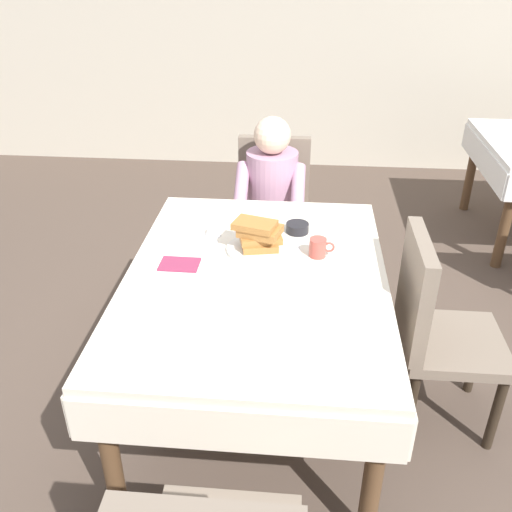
{
  "coord_description": "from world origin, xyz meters",
  "views": [
    {
      "loc": [
        0.18,
        -2.02,
        1.98
      ],
      "look_at": [
        -0.01,
        0.06,
        0.79
      ],
      "focal_mm": 39.3,
      "sensor_mm": 36.0,
      "label": 1
    }
  ],
  "objects_px": {
    "breakfast_stack": "(259,234)",
    "syrup_pitcher": "(212,228)",
    "knife_right_of_plate": "(299,254)",
    "fork_left_of_plate": "(215,250)",
    "diner_person": "(271,194)",
    "chair_diner": "(272,204)",
    "bowl_butter": "(297,228)",
    "plate_breakfast": "(257,249)",
    "spoon_near_edge": "(247,284)",
    "dining_table_main": "(256,291)",
    "cup_coffee": "(318,248)",
    "chair_right_side": "(434,323)"
  },
  "relations": [
    {
      "from": "breakfast_stack",
      "to": "syrup_pitcher",
      "type": "bearing_deg",
      "value": 151.68
    },
    {
      "from": "knife_right_of_plate",
      "to": "syrup_pitcher",
      "type": "bearing_deg",
      "value": 64.27
    },
    {
      "from": "fork_left_of_plate",
      "to": "diner_person",
      "type": "bearing_deg",
      "value": -18.05
    },
    {
      "from": "chair_diner",
      "to": "bowl_butter",
      "type": "height_order",
      "value": "chair_diner"
    },
    {
      "from": "plate_breakfast",
      "to": "syrup_pitcher",
      "type": "xyz_separation_m",
      "value": [
        -0.23,
        0.13,
        0.03
      ]
    },
    {
      "from": "knife_right_of_plate",
      "to": "diner_person",
      "type": "bearing_deg",
      "value": 6.31
    },
    {
      "from": "bowl_butter",
      "to": "knife_right_of_plate",
      "type": "bearing_deg",
      "value": -86.29
    },
    {
      "from": "fork_left_of_plate",
      "to": "spoon_near_edge",
      "type": "bearing_deg",
      "value": -152.08
    },
    {
      "from": "diner_person",
      "to": "breakfast_stack",
      "type": "bearing_deg",
      "value": 89.86
    },
    {
      "from": "fork_left_of_plate",
      "to": "syrup_pitcher",
      "type": "bearing_deg",
      "value": 8.55
    },
    {
      "from": "bowl_butter",
      "to": "knife_right_of_plate",
      "type": "height_order",
      "value": "bowl_butter"
    },
    {
      "from": "breakfast_stack",
      "to": "fork_left_of_plate",
      "type": "xyz_separation_m",
      "value": [
        -0.2,
        -0.02,
        -0.08
      ]
    },
    {
      "from": "dining_table_main",
      "to": "plate_breakfast",
      "type": "xyz_separation_m",
      "value": [
        -0.01,
        0.2,
        0.1
      ]
    },
    {
      "from": "cup_coffee",
      "to": "breakfast_stack",
      "type": "bearing_deg",
      "value": 173.69
    },
    {
      "from": "chair_right_side",
      "to": "knife_right_of_plate",
      "type": "height_order",
      "value": "chair_right_side"
    },
    {
      "from": "syrup_pitcher",
      "to": "plate_breakfast",
      "type": "bearing_deg",
      "value": -29.82
    },
    {
      "from": "dining_table_main",
      "to": "chair_diner",
      "type": "xyz_separation_m",
      "value": [
        -0.0,
        1.17,
        -0.12
      ]
    },
    {
      "from": "syrup_pitcher",
      "to": "fork_left_of_plate",
      "type": "bearing_deg",
      "value": -76.69
    },
    {
      "from": "diner_person",
      "to": "fork_left_of_plate",
      "type": "distance_m",
      "value": 0.86
    },
    {
      "from": "bowl_butter",
      "to": "spoon_near_edge",
      "type": "bearing_deg",
      "value": -111.43
    },
    {
      "from": "breakfast_stack",
      "to": "spoon_near_edge",
      "type": "height_order",
      "value": "breakfast_stack"
    },
    {
      "from": "plate_breakfast",
      "to": "bowl_butter",
      "type": "relative_size",
      "value": 2.55
    },
    {
      "from": "dining_table_main",
      "to": "bowl_butter",
      "type": "bearing_deg",
      "value": 67.59
    },
    {
      "from": "chair_right_side",
      "to": "plate_breakfast",
      "type": "xyz_separation_m",
      "value": [
        -0.78,
        0.2,
        0.22
      ]
    },
    {
      "from": "chair_diner",
      "to": "diner_person",
      "type": "xyz_separation_m",
      "value": [
        -0.0,
        -0.16,
        0.14
      ]
    },
    {
      "from": "diner_person",
      "to": "syrup_pitcher",
      "type": "distance_m",
      "value": 0.73
    },
    {
      "from": "fork_left_of_plate",
      "to": "knife_right_of_plate",
      "type": "bearing_deg",
      "value": -94.77
    },
    {
      "from": "bowl_butter",
      "to": "knife_right_of_plate",
      "type": "xyz_separation_m",
      "value": [
        0.01,
        -0.22,
        -0.02
      ]
    },
    {
      "from": "chair_diner",
      "to": "bowl_butter",
      "type": "bearing_deg",
      "value": 102.28
    },
    {
      "from": "chair_right_side",
      "to": "diner_person",
      "type": "bearing_deg",
      "value": -142.62
    },
    {
      "from": "cup_coffee",
      "to": "plate_breakfast",
      "type": "bearing_deg",
      "value": 174.8
    },
    {
      "from": "spoon_near_edge",
      "to": "knife_right_of_plate",
      "type": "bearing_deg",
      "value": 43.8
    },
    {
      "from": "breakfast_stack",
      "to": "dining_table_main",
      "type": "bearing_deg",
      "value": -88.26
    },
    {
      "from": "chair_diner",
      "to": "diner_person",
      "type": "bearing_deg",
      "value": 90.0
    },
    {
      "from": "chair_right_side",
      "to": "breakfast_stack",
      "type": "bearing_deg",
      "value": -104.53
    },
    {
      "from": "plate_breakfast",
      "to": "knife_right_of_plate",
      "type": "relative_size",
      "value": 1.4
    },
    {
      "from": "diner_person",
      "to": "plate_breakfast",
      "type": "bearing_deg",
      "value": 89.47
    },
    {
      "from": "bowl_butter",
      "to": "syrup_pitcher",
      "type": "height_order",
      "value": "syrup_pitcher"
    },
    {
      "from": "chair_diner",
      "to": "spoon_near_edge",
      "type": "height_order",
      "value": "chair_diner"
    },
    {
      "from": "dining_table_main",
      "to": "fork_left_of_plate",
      "type": "relative_size",
      "value": 8.47
    },
    {
      "from": "dining_table_main",
      "to": "breakfast_stack",
      "type": "distance_m",
      "value": 0.26
    },
    {
      "from": "cup_coffee",
      "to": "fork_left_of_plate",
      "type": "xyz_separation_m",
      "value": [
        -0.46,
        0.0,
        -0.04
      ]
    },
    {
      "from": "dining_table_main",
      "to": "knife_right_of_plate",
      "type": "bearing_deg",
      "value": 44.7
    },
    {
      "from": "plate_breakfast",
      "to": "spoon_near_edge",
      "type": "relative_size",
      "value": 1.87
    },
    {
      "from": "bowl_butter",
      "to": "fork_left_of_plate",
      "type": "height_order",
      "value": "bowl_butter"
    },
    {
      "from": "dining_table_main",
      "to": "cup_coffee",
      "type": "bearing_deg",
      "value": 33.27
    },
    {
      "from": "plate_breakfast",
      "to": "breakfast_stack",
      "type": "xyz_separation_m",
      "value": [
        0.01,
        0.0,
        0.07
      ]
    },
    {
      "from": "dining_table_main",
      "to": "spoon_near_edge",
      "type": "relative_size",
      "value": 10.16
    },
    {
      "from": "cup_coffee",
      "to": "bowl_butter",
      "type": "height_order",
      "value": "cup_coffee"
    },
    {
      "from": "chair_right_side",
      "to": "spoon_near_edge",
      "type": "relative_size",
      "value": 6.2
    }
  ]
}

